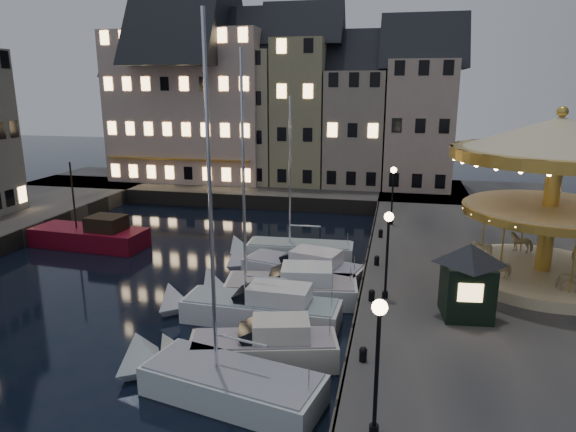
% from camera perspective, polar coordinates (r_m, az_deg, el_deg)
% --- Properties ---
extents(ground, '(160.00, 160.00, 0.00)m').
position_cam_1_polar(ground, '(25.69, -6.08, -11.19)').
color(ground, black).
rests_on(ground, ground).
extents(quay_east, '(16.00, 56.00, 1.30)m').
position_cam_1_polar(quay_east, '(30.54, 23.90, -6.84)').
color(quay_east, '#474442').
rests_on(quay_east, ground).
extents(quay_north, '(44.00, 12.00, 1.30)m').
position_cam_1_polar(quay_north, '(53.33, -4.92, 3.06)').
color(quay_north, '#474442').
rests_on(quay_north, ground).
extents(quaywall_e, '(0.15, 44.00, 1.30)m').
position_cam_1_polar(quaywall_e, '(29.87, 8.65, -6.18)').
color(quaywall_e, '#47423A').
rests_on(quaywall_e, ground).
extents(quaywall_n, '(48.00, 0.15, 1.30)m').
position_cam_1_polar(quaywall_n, '(47.14, -4.73, 1.56)').
color(quaywall_n, '#47423A').
rests_on(quaywall_n, ground).
extents(streetlamp_a, '(0.44, 0.44, 4.17)m').
position_cam_1_polar(streetlamp_a, '(14.75, 9.94, -14.33)').
color(streetlamp_a, black).
rests_on(streetlamp_a, quay_east).
extents(streetlamp_b, '(0.44, 0.44, 4.17)m').
position_cam_1_polar(streetlamp_b, '(24.01, 11.01, -2.93)').
color(streetlamp_b, black).
rests_on(streetlamp_b, quay_east).
extents(streetlamp_c, '(0.44, 0.44, 4.17)m').
position_cam_1_polar(streetlamp_c, '(37.13, 11.57, 3.15)').
color(streetlamp_c, black).
rests_on(streetlamp_c, quay_east).
extents(bollard_a, '(0.30, 0.30, 0.57)m').
position_cam_1_polar(bollard_a, '(19.43, 8.35, -14.88)').
color(bollard_a, black).
rests_on(bollard_a, quay_east).
extents(bollard_b, '(0.30, 0.30, 0.57)m').
position_cam_1_polar(bollard_b, '(24.38, 9.28, -8.63)').
color(bollard_b, black).
rests_on(bollard_b, quay_east).
extents(bollard_c, '(0.30, 0.30, 0.57)m').
position_cam_1_polar(bollard_c, '(29.05, 9.84, -4.83)').
color(bollard_c, black).
rests_on(bollard_c, quay_east).
extents(bollard_d, '(0.30, 0.30, 0.57)m').
position_cam_1_polar(bollard_d, '(34.30, 10.26, -1.86)').
color(bollard_d, black).
rests_on(bollard_d, quay_east).
extents(townhouse_na, '(5.50, 8.00, 12.80)m').
position_cam_1_polar(townhouse_na, '(58.64, -15.49, 10.65)').
color(townhouse_na, gray).
rests_on(townhouse_na, quay_north).
extents(townhouse_nb, '(6.16, 8.00, 13.80)m').
position_cam_1_polar(townhouse_nb, '(56.31, -10.50, 11.30)').
color(townhouse_nb, gray).
rests_on(townhouse_nb, quay_north).
extents(townhouse_nc, '(6.82, 8.00, 14.80)m').
position_cam_1_polar(townhouse_nc, '(54.27, -4.48, 11.91)').
color(townhouse_nc, tan).
rests_on(townhouse_nc, quay_north).
extents(townhouse_nd, '(5.50, 8.00, 15.80)m').
position_cam_1_polar(townhouse_nd, '(52.90, 1.63, 12.43)').
color(townhouse_nd, tan).
rests_on(townhouse_nd, quay_north).
extents(townhouse_ne, '(6.16, 8.00, 12.80)m').
position_cam_1_polar(townhouse_ne, '(52.24, 7.61, 10.64)').
color(townhouse_ne, gray).
rests_on(townhouse_ne, quay_north).
extents(townhouse_nf, '(6.82, 8.00, 13.80)m').
position_cam_1_polar(townhouse_nf, '(52.07, 14.40, 10.87)').
color(townhouse_nf, '#B99F90').
rests_on(townhouse_nf, quay_north).
extents(hotel_corner, '(17.60, 9.00, 16.80)m').
position_cam_1_polar(hotel_corner, '(56.24, -10.52, 12.83)').
color(hotel_corner, beige).
rests_on(hotel_corner, quay_north).
extents(motorboat_a, '(7.73, 3.99, 12.80)m').
position_cam_1_polar(motorboat_a, '(19.82, -7.68, -17.80)').
color(motorboat_a, silver).
rests_on(motorboat_a, ground).
extents(motorboat_b, '(7.06, 3.53, 2.15)m').
position_cam_1_polar(motorboat_b, '(21.54, -3.89, -14.57)').
color(motorboat_b, beige).
rests_on(motorboat_b, ground).
extents(motorboat_c, '(8.60, 2.50, 11.41)m').
position_cam_1_polar(motorboat_c, '(24.99, -3.90, -10.19)').
color(motorboat_c, silver).
rests_on(motorboat_c, ground).
extents(motorboat_d, '(7.99, 3.62, 2.15)m').
position_cam_1_polar(motorboat_d, '(27.20, -0.53, -8.13)').
color(motorboat_d, silver).
rests_on(motorboat_d, ground).
extents(motorboat_e, '(8.07, 4.18, 2.15)m').
position_cam_1_polar(motorboat_e, '(30.06, 0.93, -5.90)').
color(motorboat_e, silver).
rests_on(motorboat_e, ground).
extents(motorboat_f, '(7.88, 2.34, 10.45)m').
position_cam_1_polar(motorboat_f, '(33.51, 0.38, -3.94)').
color(motorboat_f, silver).
rests_on(motorboat_f, ground).
extents(red_fishing_boat, '(8.30, 3.39, 6.14)m').
position_cam_1_polar(red_fishing_boat, '(38.58, -20.98, -2.16)').
color(red_fishing_boat, maroon).
rests_on(red_fishing_boat, ground).
extents(carousel, '(10.04, 10.04, 8.78)m').
position_cam_1_polar(carousel, '(28.38, 27.58, 4.71)').
color(carousel, beige).
rests_on(carousel, quay_east).
extents(ticket_kiosk, '(3.19, 3.19, 3.74)m').
position_cam_1_polar(ticket_kiosk, '(23.19, 19.46, -5.43)').
color(ticket_kiosk, black).
rests_on(ticket_kiosk, quay_east).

